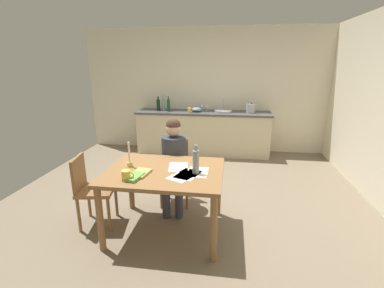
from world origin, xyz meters
The scene contains 25 objects.
ground_plane centered at (0.00, 0.00, -0.02)m, with size 5.20×5.20×0.04m, color #7A6B56.
wall_back centered at (0.00, 2.60, 1.30)m, with size 5.20×0.12×2.60m, color silver.
kitchen_counter centered at (0.00, 2.24, 0.45)m, with size 2.78×0.64×0.90m.
dining_table centered at (-0.11, -0.69, 0.65)m, with size 1.26×0.99×0.75m.
chair_at_table centered at (-0.16, 0.04, 0.48)m, with size 0.45×0.45×0.87m.
person_seated centered at (-0.14, -0.10, 0.68)m, with size 0.38×0.62×1.19m.
chair_side_empty centered at (-1.01, -0.68, 0.47)m, with size 0.46×0.46×0.85m.
coffee_mug centered at (-0.42, -1.01, 0.80)m, with size 0.13×0.09×0.10m.
candlestick centered at (-0.53, -0.65, 0.83)m, with size 0.06×0.06×0.29m.
book_magazine centered at (-0.36, -0.95, 0.77)m, with size 0.14×0.23×0.03m, color #669C46.
book_cookery centered at (-0.34, -0.84, 0.76)m, with size 0.16×0.25×0.02m, color tan.
paper_letter centered at (0.25, -0.70, 0.75)m, with size 0.21×0.30×0.00m, color white.
paper_bill centered at (0.02, -0.58, 0.75)m, with size 0.21×0.30×0.00m, color white.
paper_envelope centered at (0.16, -0.77, 0.75)m, with size 0.21×0.30×0.00m, color white.
paper_receipt centered at (0.11, -0.83, 0.75)m, with size 0.21×0.30×0.00m, color white.
wine_bottle_on_table centered at (0.23, -0.73, 0.88)m, with size 0.07×0.07×0.31m.
sink_unit centered at (0.41, 2.24, 0.92)m, with size 0.36×0.36×0.24m.
bottle_oil centered at (-0.96, 2.23, 1.03)m, with size 0.07×0.07×0.30m.
bottle_vinegar centered at (-0.85, 2.25, 1.03)m, with size 0.07×0.07×0.32m.
bottle_wine_red centered at (-0.73, 2.18, 1.03)m, with size 0.06×0.06×0.31m.
mixing_bowl centered at (-0.14, 2.20, 0.95)m, with size 0.21×0.21×0.09m, color #668C99.
stovetop_kettle centered at (0.96, 2.24, 1.00)m, with size 0.18×0.18×0.22m.
wine_glass_near_sink centered at (0.05, 2.39, 1.01)m, with size 0.07×0.07×0.15m.
wine_glass_by_kettle centered at (-0.04, 2.39, 1.01)m, with size 0.07×0.07×0.15m.
teacup_on_counter centered at (-0.27, 2.09, 0.95)m, with size 0.12×0.08×0.10m.
Camera 1 is at (0.58, -3.39, 1.87)m, focal length 25.56 mm.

